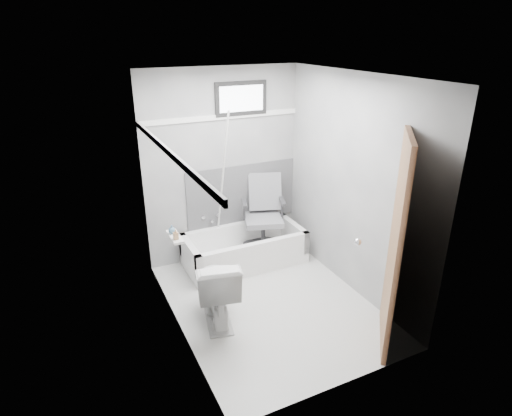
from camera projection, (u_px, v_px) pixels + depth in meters
floor at (270, 303)px, 4.69m from camera, size 2.60×2.60×0.00m
ceiling at (273, 75)px, 3.77m from camera, size 2.60×2.60×0.00m
wall_back at (223, 167)px, 5.31m from camera, size 2.00×0.02×2.40m
wall_front at (353, 260)px, 3.15m from camera, size 2.00×0.02×2.40m
wall_left at (172, 219)px, 3.83m from camera, size 0.02×2.60×2.40m
wall_right at (353, 187)px, 4.63m from camera, size 0.02×2.60×2.40m
bathtub at (245, 248)px, 5.43m from camera, size 1.50×0.70×0.42m
office_chair at (263, 215)px, 5.44m from camera, size 0.70×0.70×0.96m
toilet at (216, 288)px, 4.29m from camera, size 0.58×0.83×0.74m
door at (443, 255)px, 3.63m from camera, size 0.78×0.78×2.00m
window at (241, 98)px, 5.09m from camera, size 0.66×0.04×0.40m
backerboard at (242, 194)px, 5.56m from camera, size 1.50×0.02×0.78m
trim_back at (222, 117)px, 5.07m from camera, size 2.00×0.02×0.06m
trim_left at (168, 152)px, 3.60m from camera, size 0.02×2.60×0.06m
pole at (222, 185)px, 5.13m from camera, size 0.02×0.57×1.88m
shelf at (175, 237)px, 4.18m from camera, size 0.10×0.32×0.02m
soap_bottle_a at (176, 234)px, 4.09m from camera, size 0.05×0.05×0.10m
soap_bottle_b at (172, 229)px, 4.21m from camera, size 0.10×0.10×0.09m
faucet at (211, 218)px, 5.46m from camera, size 0.26×0.10×0.16m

